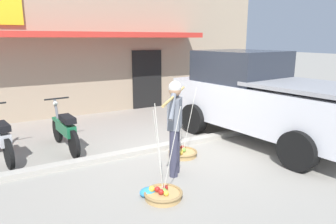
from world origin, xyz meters
TOP-DOWN VIEW (x-y plane):
  - ground_plane at (0.00, 0.00)m, footprint 90.00×90.00m
  - sidewalk_curb at (0.00, 0.70)m, footprint 20.00×0.24m
  - fruit_vendor at (-0.28, -0.58)m, footprint 1.24×1.37m
  - fruit_basket_left_side at (0.33, 0.09)m, footprint 0.60×0.60m
  - fruit_basket_right_side at (-0.88, -1.25)m, footprint 0.60×0.60m
  - motorcycle_nearest_shop at (-2.94, 1.75)m, footprint 0.54×1.81m
  - motorcycle_second_in_row at (-1.69, 1.71)m, footprint 0.54×1.82m
  - parked_truck at (2.56, 0.15)m, footprint 2.57×4.89m
  - storefront_building at (-0.18, 7.21)m, footprint 13.00×6.00m
  - plastic_litter_bag at (-1.05, -1.07)m, footprint 0.28×0.22m
  - wooden_crate at (2.07, 2.47)m, footprint 0.44×0.36m

SIDE VIEW (x-z plane):
  - ground_plane at x=0.00m, z-range 0.00..0.00m
  - sidewalk_curb at x=0.00m, z-range 0.00..0.10m
  - plastic_litter_bag at x=-1.05m, z-range 0.00..0.14m
  - fruit_basket_left_side at x=0.33m, z-range -0.65..0.80m
  - fruit_basket_right_side at x=-0.88m, z-range -0.65..0.80m
  - wooden_crate at x=2.07m, z-range 0.00..0.32m
  - motorcycle_nearest_shop at x=-2.94m, z-range -0.09..1.00m
  - motorcycle_second_in_row at x=-1.69m, z-range -0.09..1.00m
  - fruit_vendor at x=-0.28m, z-range 0.13..1.83m
  - parked_truck at x=2.56m, z-range -0.02..2.08m
  - storefront_building at x=-0.18m, z-range 0.00..4.20m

